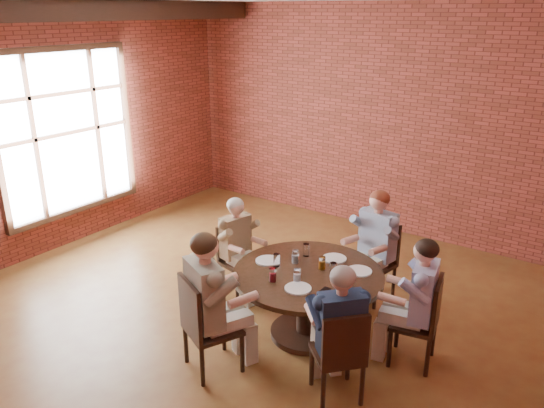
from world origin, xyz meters
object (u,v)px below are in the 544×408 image
Objects in this scene: chair_c at (235,257)px; diner_e at (338,333)px; diner_a at (416,303)px; diner_c at (238,248)px; chair_a at (423,319)px; chair_e at (341,353)px; smartphone at (325,290)px; diner_d at (212,303)px; diner_b at (374,246)px; dining_table at (308,291)px; chair_b at (378,257)px; chair_d at (203,323)px.

diner_e is at bearing -103.07° from chair_c.
diner_a is 0.93m from diner_e.
chair_c is 0.15m from diner_c.
chair_c is 0.72× the size of diner_c.
chair_a is 1.01m from chair_e.
smartphone is at bearing -71.55° from chair_a.
diner_d is 1.21m from diner_e.
diner_e is (0.49, -1.77, -0.02)m from diner_b.
smartphone is at bearing -36.23° from dining_table.
dining_table is at bearing -90.00° from diner_d.
diner_a is 1.43× the size of chair_e.
chair_a is 0.71× the size of diner_a.
diner_b is at bearing -46.13° from chair_c.
chair_b is at bearing -42.16° from diner_c.
diner_b is at bearing -144.53° from chair_a.
diner_b is at bearing -83.33° from chair_d.
chair_e is at bearing -42.67° from dining_table.
diner_e is (-0.06, 0.06, 0.15)m from chair_e.
diner_a is 0.98m from chair_e.
diner_d is 1.08m from smartphone.
chair_d is at bearing -139.66° from chair_c.
chair_d reaches higher than chair_a.
dining_table is 1.23m from chair_b.
chair_b is 0.18m from diner_b.
diner_c is at bearing -73.75° from diner_e.
chair_c is at bearing -137.92° from diner_b.
diner_e reaches higher than chair_b.
chair_b reaches higher than dining_table.
dining_table is 1.26× the size of diner_c.
smartphone is at bearing -94.75° from diner_e.
chair_d is at bearing -96.90° from diner_b.
diner_e is at bearing -46.57° from smartphone.
diner_c is 8.92× the size of smartphone.
chair_b is 2.30m from diner_d.
chair_d reaches higher than chair_c.
chair_b is (-0.92, 0.98, 0.01)m from chair_a.
chair_b is at bearing -147.68° from chair_a.
diner_a is 1.49× the size of chair_c.
diner_e is at bearing -90.00° from chair_e.
chair_a is 0.99m from diner_e.
chair_c is 1.47m from diner_d.
chair_b is 0.96× the size of chair_d.
diner_e is (1.20, 0.42, 0.12)m from chair_d.
chair_a is at bearing 90.00° from diner_a.
chair_b is at bearing -82.78° from diner_d.
diner_b is (-0.02, -0.09, 0.16)m from chair_b.
diner_b is 1.84m from diner_e.
diner_c is (-1.34, -0.86, -0.06)m from diner_b.
chair_a is 0.71× the size of diner_e.
dining_table is 1.18m from chair_d.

